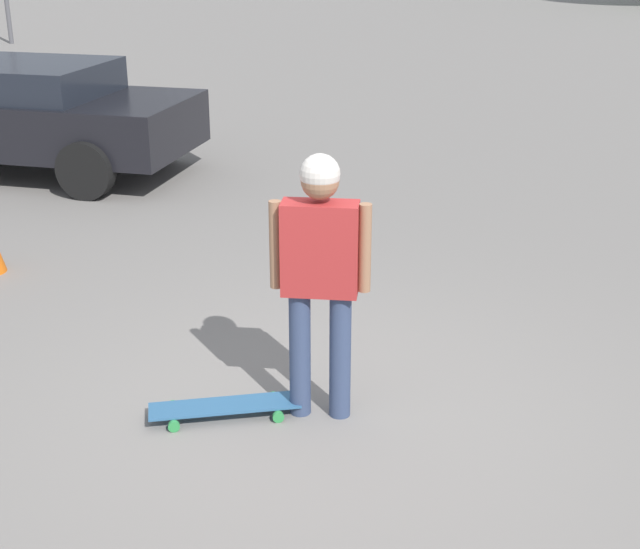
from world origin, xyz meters
TOP-DOWN VIEW (x-y plane):
  - ground_plane at (0.00, 0.00)m, footprint 220.00×220.00m
  - person at (0.00, 0.00)m, footprint 0.27×0.62m
  - skateboard at (0.20, -0.59)m, footprint 0.62×0.99m
  - car_parked_near at (-4.97, -5.23)m, footprint 2.12×4.37m

SIDE VIEW (x-z plane):
  - ground_plane at x=0.00m, z-range 0.00..0.00m
  - skateboard at x=0.20m, z-range 0.03..0.12m
  - car_parked_near at x=-4.97m, z-range 0.05..1.45m
  - person at x=0.00m, z-range 0.19..1.93m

